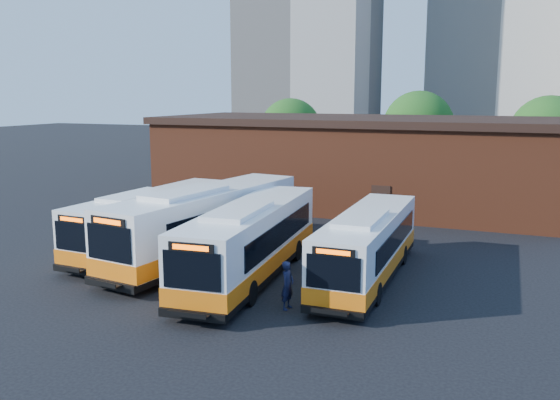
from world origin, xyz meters
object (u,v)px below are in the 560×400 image
at_px(bus_midwest, 207,226).
at_px(transit_worker, 288,285).
at_px(bus_mideast, 251,244).
at_px(bus_east, 368,248).
at_px(bus_west, 154,222).

distance_m(bus_midwest, transit_worker, 8.06).
distance_m(bus_mideast, bus_east, 5.12).
height_order(bus_west, bus_midwest, bus_midwest).
relative_size(bus_midwest, bus_mideast, 1.07).
bearing_deg(transit_worker, bus_mideast, 49.14).
distance_m(bus_midwest, bus_east, 8.18).
bearing_deg(bus_east, bus_midwest, 176.72).
bearing_deg(bus_mideast, bus_midwest, 144.12).
bearing_deg(bus_east, bus_mideast, -162.02).
height_order(bus_midwest, bus_east, bus_midwest).
bearing_deg(bus_mideast, bus_east, 13.95).
bearing_deg(bus_midwest, bus_mideast, -23.16).
distance_m(bus_west, bus_mideast, 7.14).
distance_m(bus_midwest, bus_mideast, 3.88).
relative_size(bus_west, bus_mideast, 0.94).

